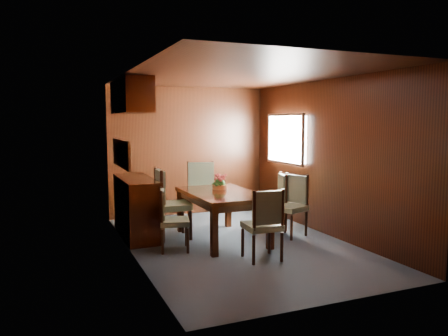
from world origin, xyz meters
name	(u,v)px	position (x,y,z in m)	size (l,w,h in m)	color
ground	(238,244)	(0.00, 0.00, 0.00)	(4.50, 4.50, 0.00)	#3C4852
room_shell	(222,130)	(-0.10, 0.33, 1.63)	(3.06, 4.52, 2.41)	black
sideboard	(137,207)	(-1.25, 1.00, 0.45)	(0.48, 1.40, 0.90)	black
dining_table	(222,199)	(-0.12, 0.29, 0.62)	(0.99, 1.56, 0.72)	black
chair_left_near	(170,216)	(-0.99, 0.07, 0.47)	(0.48, 0.49, 0.85)	black
chair_left_far	(168,200)	(-0.84, 0.68, 0.59)	(0.50, 0.52, 1.06)	black
chair_right_near	(292,201)	(0.98, 0.14, 0.53)	(0.57, 0.58, 0.95)	black
chair_right_far	(276,199)	(0.91, 0.50, 0.52)	(0.53, 0.54, 0.93)	black
chair_head	(264,221)	(-0.01, -0.83, 0.51)	(0.46, 0.45, 0.93)	black
chair_foot	(202,188)	(0.00, 1.53, 0.59)	(0.60, 0.59, 1.06)	black
flower_centerpiece	(220,182)	(-0.06, 0.55, 0.84)	(0.24, 0.24, 0.24)	#AA6033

